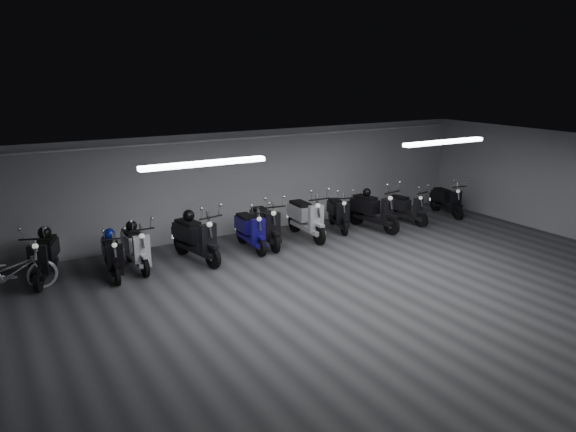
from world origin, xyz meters
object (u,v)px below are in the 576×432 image
scooter_5 (266,218)px  bicycle (9,268)px  scooter_0 (43,250)px  helmet_1 (131,226)px  scooter_7 (338,208)px  helmet_3 (109,234)px  scooter_9 (406,203)px  scooter_3 (196,231)px  scooter_8 (374,204)px  scooter_1 (112,249)px  helmet_4 (189,215)px  scooter_10 (447,196)px  scooter_2 (136,241)px  scooter_4 (251,224)px  scooter_6 (307,211)px  helmet_2 (367,192)px  helmet_0 (45,233)px

scooter_5 → bicycle: (-5.93, -0.32, -0.14)m
scooter_0 → helmet_1: 1.90m
scooter_7 → helmet_3: size_ratio=6.71×
helmet_1 → scooter_9: bearing=-3.0°
scooter_0 → scooter_3: 3.28m
scooter_0 → helmet_1: (1.88, -0.01, 0.26)m
scooter_8 → helmet_1: (-6.64, 0.44, 0.22)m
scooter_0 → scooter_3: bearing=12.4°
scooter_9 → helmet_3: size_ratio=6.48×
scooter_1 → helmet_4: scooter_1 is taller
scooter_3 → scooter_9: (6.50, 0.03, -0.13)m
scooter_7 → scooter_8: bearing=-11.3°
helmet_1 → helmet_4: (1.31, -0.17, 0.11)m
scooter_7 → helmet_3: bearing=-159.4°
scooter_3 → scooter_10: 8.23m
scooter_7 → helmet_4: scooter_7 is taller
scooter_2 → helmet_1: 0.38m
scooter_1 → scooter_2: (0.57, 0.20, 0.04)m
scooter_4 → helmet_1: size_ratio=7.04×
scooter_8 → helmet_4: (-5.33, 0.28, 0.32)m
helmet_3 → scooter_3: bearing=-6.6°
scooter_0 → scooter_4: size_ratio=1.03×
scooter_4 → scooter_10: (6.74, -0.04, -0.04)m
helmet_4 → scooter_8: bearing=-3.0°
scooter_0 → scooter_7: size_ratio=1.08×
scooter_6 → scooter_3: bearing=-173.0°
scooter_0 → scooter_2: scooter_0 is taller
scooter_5 → helmet_4: 2.07m
scooter_0 → scooter_10: size_ratio=1.11×
scooter_2 → scooter_10: 9.59m
scooter_5 → scooter_10: (6.25, -0.16, -0.09)m
scooter_9 → bicycle: (-10.45, -0.09, -0.04)m
scooter_0 → bicycle: 0.88m
scooter_3 → scooter_1: bearing=168.3°
scooter_3 → scooter_5: (1.98, 0.25, -0.03)m
scooter_2 → helmet_1: bearing=90.0°
scooter_4 → helmet_1: (-2.86, 0.30, 0.28)m
scooter_8 → helmet_2: (-0.05, 0.27, 0.29)m
scooter_6 → helmet_4: 3.29m
scooter_0 → scooter_3: scooter_3 is taller
scooter_5 → helmet_4: size_ratio=6.94×
scooter_0 → helmet_3: (1.34, -0.23, 0.21)m
scooter_7 → scooter_10: scooter_7 is taller
scooter_5 → scooter_10: bearing=5.6°
bicycle → helmet_4: 3.94m
helmet_2 → scooter_1: bearing=-177.8°
helmet_0 → helmet_2: size_ratio=1.22×
scooter_6 → helmet_0: 6.39m
scooter_5 → scooter_7: bearing=12.4°
scooter_1 → helmet_2: (7.15, 0.27, 0.41)m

